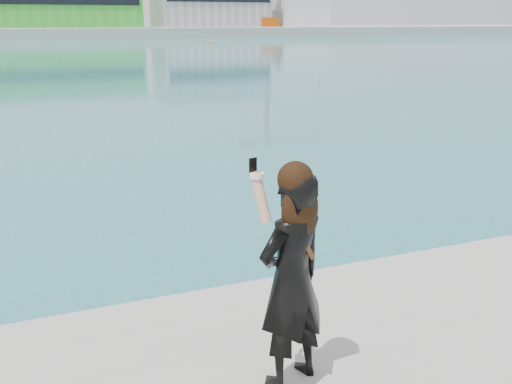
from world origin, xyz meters
The scene contains 6 objects.
far_quay centered at (0.00, 130.00, 1.00)m, with size 320.00×40.00×2.00m, color #9E9E99.
warehouse_green centered at (8.00, 127.98, 7.26)m, with size 30.60×16.36×10.50m.
ancillary_shed centered at (62.00, 126.00, 5.00)m, with size 12.00×10.00×6.00m, color silver.
flagpole_right centered at (22.09, 121.00, 6.54)m, with size 1.28×0.16×8.00m.
buoy_near centered at (26.16, 84.26, 0.00)m, with size 0.50×0.50×0.50m, color #D6B90B.
woman centered at (-0.28, -0.75, 1.70)m, with size 0.71×0.58×1.78m.
Camera 1 is at (-1.97, -4.22, 3.50)m, focal length 40.00 mm.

